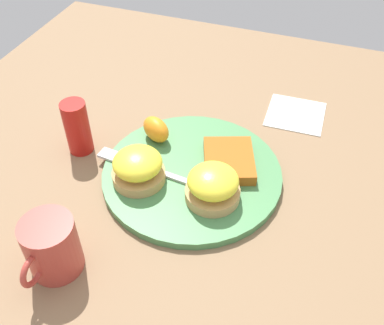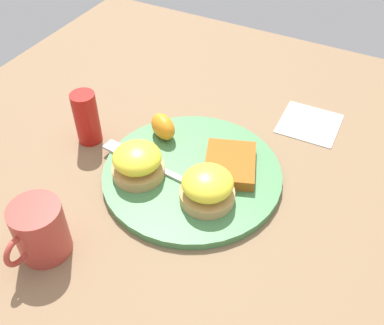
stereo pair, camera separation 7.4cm
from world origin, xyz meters
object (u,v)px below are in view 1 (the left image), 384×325
(orange_wedge, at_px, (156,129))
(condiment_bottle, at_px, (78,126))
(sandwich_benedict_left, at_px, (138,167))
(hashbrown_patty, at_px, (229,160))
(fork, at_px, (147,168))
(cup, at_px, (51,247))
(sandwich_benedict_right, at_px, (213,185))

(orange_wedge, height_order, condiment_bottle, condiment_bottle)
(sandwich_benedict_left, relative_size, hashbrown_patty, 0.85)
(fork, relative_size, cup, 2.08)
(fork, xyz_separation_m, condiment_bottle, (-0.02, -0.14, 0.03))
(sandwich_benedict_left, distance_m, condiment_bottle, 0.15)
(cup, bearing_deg, sandwich_benedict_left, 166.62)
(orange_wedge, xyz_separation_m, cup, (0.29, -0.03, 0.01))
(fork, distance_m, condiment_bottle, 0.15)
(orange_wedge, bearing_deg, condiment_bottle, -66.69)
(sandwich_benedict_right, height_order, cup, cup)
(cup, distance_m, condiment_bottle, 0.25)
(condiment_bottle, bearing_deg, hashbrown_patty, 96.82)
(sandwich_benedict_right, bearing_deg, hashbrown_patty, 177.64)
(hashbrown_patty, relative_size, fork, 0.47)
(sandwich_benedict_left, distance_m, hashbrown_patty, 0.15)
(fork, xyz_separation_m, cup, (0.21, -0.05, 0.03))
(orange_wedge, height_order, fork, orange_wedge)
(hashbrown_patty, relative_size, condiment_bottle, 1.01)
(sandwich_benedict_left, relative_size, fork, 0.41)
(hashbrown_patty, xyz_separation_m, fork, (0.06, -0.13, -0.01))
(condiment_bottle, bearing_deg, sandwich_benedict_right, 79.49)
(sandwich_benedict_right, xyz_separation_m, orange_wedge, (-0.10, -0.14, -0.01))
(sandwich_benedict_right, bearing_deg, sandwich_benedict_left, -88.96)
(sandwich_benedict_right, relative_size, cup, 0.84)
(orange_wedge, relative_size, condiment_bottle, 0.59)
(sandwich_benedict_right, height_order, hashbrown_patty, sandwich_benedict_right)
(orange_wedge, distance_m, condiment_bottle, 0.14)
(orange_wedge, distance_m, cup, 0.29)
(sandwich_benedict_right, distance_m, cup, 0.25)
(orange_wedge, xyz_separation_m, fork, (0.08, 0.01, -0.02))
(fork, bearing_deg, sandwich_benedict_right, 79.04)
(cup, bearing_deg, condiment_bottle, -158.27)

